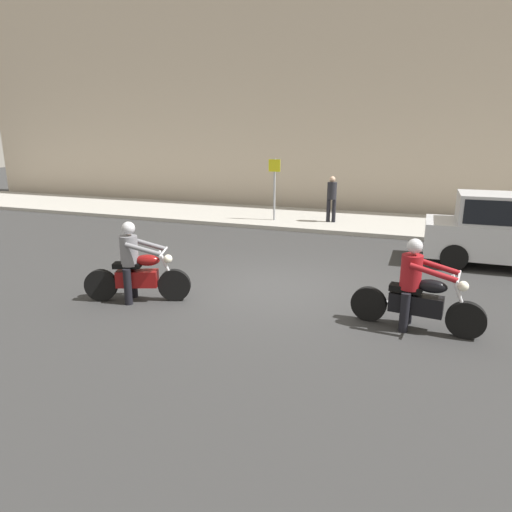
% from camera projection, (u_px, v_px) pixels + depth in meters
% --- Properties ---
extents(ground_plane, '(80.00, 80.00, 0.00)m').
position_uv_depth(ground_plane, '(275.00, 288.00, 9.52)').
color(ground_plane, '#2C2C2C').
extents(sidewalk_slab, '(40.00, 4.40, 0.14)m').
position_uv_depth(sidewalk_slab, '(342.00, 221.00, 16.73)').
color(sidewalk_slab, '#99968E').
rests_on(sidewalk_slab, ground_plane).
extents(building_facade, '(40.00, 1.40, 12.28)m').
position_uv_depth(building_facade, '(364.00, 61.00, 18.23)').
color(building_facade, '#B7A893').
rests_on(building_facade, ground_plane).
extents(motorcycle_with_rider_gray, '(1.98, 0.96, 1.58)m').
position_uv_depth(motorcycle_with_rider_gray, '(136.00, 269.00, 8.63)').
color(motorcycle_with_rider_gray, black).
rests_on(motorcycle_with_rider_gray, ground_plane).
extents(motorcycle_with_rider_crimson, '(2.16, 0.72, 1.55)m').
position_uv_depth(motorcycle_with_rider_crimson, '(416.00, 293.00, 7.34)').
color(motorcycle_with_rider_crimson, black).
rests_on(motorcycle_with_rider_crimson, ground_plane).
extents(parked_hatchback_silver, '(3.72, 1.76, 1.80)m').
position_uv_depth(parked_hatchback_silver, '(506.00, 230.00, 10.91)').
color(parked_hatchback_silver, '#B2B5BA').
rests_on(parked_hatchback_silver, ground_plane).
extents(street_sign_post, '(0.44, 0.08, 2.25)m').
position_uv_depth(street_sign_post, '(274.00, 183.00, 16.24)').
color(street_sign_post, gray).
rests_on(street_sign_post, sidewalk_slab).
extents(pedestrian_bystander, '(0.34, 0.34, 1.65)m').
position_uv_depth(pedestrian_bystander, '(332.00, 196.00, 15.96)').
color(pedestrian_bystander, black).
rests_on(pedestrian_bystander, sidewalk_slab).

